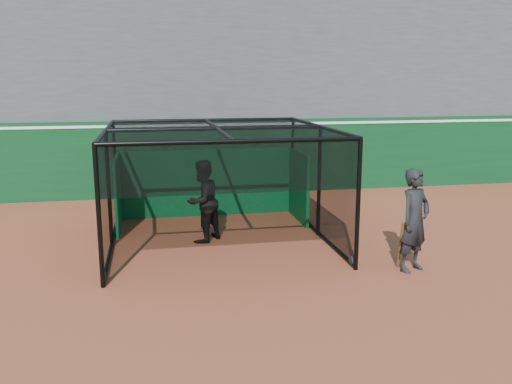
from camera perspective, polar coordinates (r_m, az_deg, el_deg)
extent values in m
plane|color=brown|center=(10.38, -0.12, -9.95)|extent=(120.00, 120.00, 0.00)
cube|color=#0A3C1A|center=(18.24, -5.17, 3.66)|extent=(50.00, 0.45, 2.50)
cube|color=white|center=(18.11, -5.24, 7.11)|extent=(50.00, 0.50, 0.08)
cube|color=#4C4C4F|center=(21.91, -6.38, 11.92)|extent=(50.00, 7.85, 7.75)
cube|color=#085126|center=(15.40, -5.14, 0.98)|extent=(4.91, 0.10, 1.90)
cylinder|color=black|center=(10.91, -15.74, -8.70)|extent=(0.08, 0.22, 0.22)
cylinder|color=black|center=(11.58, 10.09, -7.19)|extent=(0.08, 0.22, 0.22)
cylinder|color=black|center=(15.46, -14.37, -2.50)|extent=(0.08, 0.22, 0.22)
cylinder|color=black|center=(15.95, 3.97, -1.71)|extent=(0.08, 0.22, 0.22)
imported|color=black|center=(12.95, -5.65, -0.96)|extent=(1.21, 1.21, 1.98)
imported|color=black|center=(11.38, 16.35, -2.88)|extent=(0.91, 0.80, 2.11)
cylinder|color=#593819|center=(11.45, 14.97, -5.33)|extent=(0.16, 0.39, 1.02)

